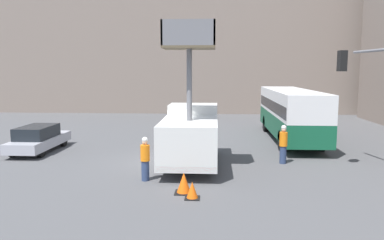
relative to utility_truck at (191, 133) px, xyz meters
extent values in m
plane|color=#4C4C4F|center=(-1.14, 0.63, -1.57)|extent=(120.00, 120.00, 0.00)
cube|color=gray|center=(-1.14, 26.72, 4.56)|extent=(44.00, 10.00, 12.26)
cube|color=silver|center=(0.00, 2.00, 0.03)|extent=(2.50, 1.82, 2.29)
cube|color=silver|center=(0.00, -1.03, -0.20)|extent=(2.50, 4.24, 1.83)
cube|color=red|center=(0.00, -3.10, -0.96)|extent=(2.45, 0.10, 0.24)
cylinder|color=black|center=(-1.10, 2.00, -1.06)|extent=(0.30, 1.02, 1.02)
cylinder|color=black|center=(1.10, 2.00, -1.06)|extent=(0.30, 1.02, 1.02)
cylinder|color=black|center=(-1.10, -1.03, -1.06)|extent=(0.30, 1.02, 1.02)
cylinder|color=black|center=(1.10, -1.03, -1.06)|extent=(0.30, 1.02, 1.02)
cylinder|color=slate|center=(0.00, -1.03, 2.29)|extent=(0.24, 0.24, 3.13)
cube|color=brown|center=(0.00, -1.03, 3.90)|extent=(2.25, 1.71, 0.10)
cube|color=slate|center=(-1.09, -1.03, 4.48)|extent=(0.08, 1.71, 1.05)
cube|color=slate|center=(1.09, -1.03, 4.48)|extent=(0.08, 1.71, 1.05)
cube|color=slate|center=(0.00, -0.22, 4.48)|extent=(2.25, 0.08, 1.05)
cube|color=slate|center=(0.00, -1.84, 4.48)|extent=(2.25, 0.08, 1.05)
cube|color=#145638|center=(6.03, 7.06, -0.46)|extent=(2.51, 11.08, 1.25)
cube|color=silver|center=(6.03, 7.06, 0.93)|extent=(2.51, 11.08, 1.52)
cube|color=black|center=(6.03, 7.06, 0.70)|extent=(2.53, 10.63, 0.67)
cylinder|color=black|center=(4.92, 10.50, -0.99)|extent=(0.30, 1.16, 1.16)
cylinder|color=black|center=(7.13, 10.50, -0.99)|extent=(0.30, 1.16, 1.16)
cylinder|color=black|center=(4.92, 3.63, -0.99)|extent=(0.30, 1.16, 1.16)
cylinder|color=black|center=(7.13, 3.63, -0.99)|extent=(0.30, 1.16, 1.16)
cylinder|color=slate|center=(8.04, -0.35, 3.79)|extent=(0.72, 2.83, 0.13)
cube|color=black|center=(6.64, -0.65, 3.34)|extent=(0.38, 0.38, 0.90)
sphere|color=red|center=(6.64, -0.65, 3.59)|extent=(0.20, 0.20, 0.20)
cylinder|color=navy|center=(-1.70, -2.67, -1.16)|extent=(0.32, 0.32, 0.83)
cylinder|color=orange|center=(-1.70, -2.67, -0.41)|extent=(0.38, 0.38, 0.66)
sphere|color=tan|center=(-1.70, -2.67, 0.03)|extent=(0.22, 0.22, 0.22)
sphere|color=white|center=(-1.70, -2.67, 0.13)|extent=(0.24, 0.24, 0.24)
cylinder|color=navy|center=(4.45, 0.59, -1.14)|extent=(0.32, 0.32, 0.86)
cylinder|color=orange|center=(4.45, 0.59, -0.37)|extent=(0.38, 0.38, 0.68)
sphere|color=tan|center=(4.45, 0.59, 0.09)|extent=(0.23, 0.23, 0.23)
sphere|color=white|center=(4.45, 0.59, 0.20)|extent=(0.25, 0.25, 0.25)
cube|color=black|center=(0.01, -4.15, -1.56)|extent=(0.67, 0.67, 0.03)
cone|color=#F25B0F|center=(0.01, -4.15, -1.19)|extent=(0.54, 0.54, 0.77)
cube|color=black|center=(0.36, -4.74, -1.56)|extent=(0.53, 0.53, 0.03)
cone|color=#F25B0F|center=(0.36, -4.74, -1.27)|extent=(0.42, 0.42, 0.61)
cube|color=#A8A8B2|center=(-8.68, 2.61, -1.03)|extent=(1.78, 4.75, 0.53)
cube|color=black|center=(-8.68, 2.37, -0.44)|extent=(1.56, 2.61, 0.66)
cylinder|color=black|center=(-9.45, 4.08, -1.25)|extent=(0.22, 0.64, 0.64)
cylinder|color=black|center=(-7.92, 4.08, -1.25)|extent=(0.22, 0.64, 0.64)
cylinder|color=black|center=(-9.45, 1.13, -1.25)|extent=(0.22, 0.64, 0.64)
cylinder|color=black|center=(-7.92, 1.13, -1.25)|extent=(0.22, 0.64, 0.64)
camera|label=1|loc=(1.14, -17.45, 2.89)|focal=35.00mm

